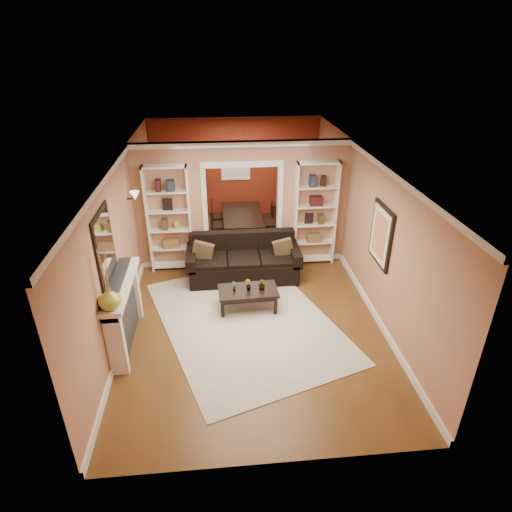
{
  "coord_description": "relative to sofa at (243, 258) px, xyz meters",
  "views": [
    {
      "loc": [
        -0.54,
        -7.38,
        4.58
      ],
      "look_at": [
        0.1,
        -0.8,
        1.15
      ],
      "focal_mm": 30.0,
      "sensor_mm": 36.0,
      "label": 1
    }
  ],
  "objects": [
    {
      "name": "chandelier",
      "position": [
        0.05,
        2.25,
        1.57
      ],
      "size": [
        0.5,
        0.5,
        0.3
      ],
      "primitive_type": "cube",
      "color": "#322216",
      "rests_on": "ceiling"
    },
    {
      "name": "wall_back",
      "position": [
        0.05,
        3.55,
        0.9
      ],
      "size": [
        8.0,
        0.0,
        8.0
      ],
      "primitive_type": "plane",
      "rotation": [
        1.57,
        0.0,
        0.0
      ],
      "color": "tan",
      "rests_on": "ground"
    },
    {
      "name": "dining_window",
      "position": [
        0.05,
        3.48,
        1.1
      ],
      "size": [
        0.78,
        0.03,
        0.98
      ],
      "primitive_type": "cube",
      "color": "#8CA5CC",
      "rests_on": "wall_back"
    },
    {
      "name": "plant_center",
      "position": [
        0.0,
        -1.16,
        0.06
      ],
      "size": [
        0.15,
        0.14,
        0.21
      ],
      "primitive_type": "imported",
      "rotation": [
        0.0,
        0.0,
        2.41
      ],
      "color": "#336626",
      "rests_on": "coffee_table"
    },
    {
      "name": "framed_art",
      "position": [
        2.26,
        -1.45,
        1.1
      ],
      "size": [
        0.04,
        0.85,
        1.05
      ],
      "primitive_type": "cube",
      "color": "black",
      "rests_on": "wall_right"
    },
    {
      "name": "fireplace",
      "position": [
        -2.04,
        -1.95,
        0.13
      ],
      "size": [
        0.32,
        1.7,
        1.16
      ],
      "primitive_type": "cube",
      "color": "white",
      "rests_on": "floor"
    },
    {
      "name": "wall_sconce",
      "position": [
        -2.1,
        0.1,
        1.38
      ],
      "size": [
        0.18,
        0.18,
        0.22
      ],
      "primitive_type": "cube",
      "color": "#FFE0A5",
      "rests_on": "wall_left"
    },
    {
      "name": "wall_front",
      "position": [
        0.05,
        -4.45,
        0.9
      ],
      "size": [
        8.0,
        0.0,
        8.0
      ],
      "primitive_type": "plane",
      "rotation": [
        -1.57,
        0.0,
        0.0
      ],
      "color": "tan",
      "rests_on": "ground"
    },
    {
      "name": "dining_chair_se",
      "position": [
        0.71,
        2.38,
        -0.06
      ],
      "size": [
        0.51,
        0.51,
        0.78
      ],
      "primitive_type": "cube",
      "rotation": [
        0.0,
        0.0,
        -1.99
      ],
      "color": "black",
      "rests_on": "floor"
    },
    {
      "name": "wall_left",
      "position": [
        -2.2,
        -0.45,
        0.9
      ],
      "size": [
        0.0,
        8.0,
        8.0
      ],
      "primitive_type": "plane",
      "rotation": [
        1.57,
        0.0,
        1.57
      ],
      "color": "tan",
      "rests_on": "ground"
    },
    {
      "name": "bookshelf_right",
      "position": [
        1.6,
        0.58,
        0.7
      ],
      "size": [
        0.9,
        0.3,
        2.3
      ],
      "primitive_type": "cube",
      "color": "white",
      "rests_on": "floor"
    },
    {
      "name": "dining_chair_ne",
      "position": [
        0.71,
        1.78,
        0.0
      ],
      "size": [
        0.54,
        0.54,
        0.92
      ],
      "primitive_type": "cube",
      "rotation": [
        0.0,
        0.0,
        -1.8
      ],
      "color": "black",
      "rests_on": "floor"
    },
    {
      "name": "coffee_table",
      "position": [
        0.0,
        -1.16,
        -0.25
      ],
      "size": [
        1.11,
        0.64,
        0.41
      ],
      "primitive_type": "cube",
      "rotation": [
        0.0,
        0.0,
        0.05
      ],
      "color": "black",
      "rests_on": "floor"
    },
    {
      "name": "pillow_right",
      "position": [
        0.82,
        -0.02,
        0.19
      ],
      "size": [
        0.4,
        0.13,
        0.39
      ],
      "primitive_type": "cube",
      "rotation": [
        0.0,
        0.0,
        0.06
      ],
      "color": "brown",
      "rests_on": "sofa"
    },
    {
      "name": "red_back_panel",
      "position": [
        0.05,
        3.52,
        0.87
      ],
      "size": [
        4.44,
        0.04,
        2.64
      ],
      "primitive_type": "cube",
      "color": "maroon",
      "rests_on": "floor"
    },
    {
      "name": "area_rug",
      "position": [
        -0.07,
        -1.54,
        -0.45
      ],
      "size": [
        3.87,
        4.56,
        0.01
      ],
      "primitive_type": "cube",
      "rotation": [
        0.0,
        0.0,
        0.33
      ],
      "color": "beige",
      "rests_on": "floor"
    },
    {
      "name": "partition_wall",
      "position": [
        0.05,
        0.75,
        0.9
      ],
      "size": [
        4.5,
        0.15,
        2.7
      ],
      "primitive_type": "cube",
      "color": "tan",
      "rests_on": "floor"
    },
    {
      "name": "floor",
      "position": [
        0.05,
        -0.45,
        -0.45
      ],
      "size": [
        8.0,
        8.0,
        0.0
      ],
      "primitive_type": "plane",
      "color": "brown",
      "rests_on": "ground"
    },
    {
      "name": "bookshelf_left",
      "position": [
        -1.5,
        0.58,
        0.7
      ],
      "size": [
        0.9,
        0.3,
        2.3
      ],
      "primitive_type": "cube",
      "color": "white",
      "rests_on": "floor"
    },
    {
      "name": "sofa",
      "position": [
        0.0,
        0.0,
        0.0
      ],
      "size": [
        2.33,
        1.0,
        0.91
      ],
      "primitive_type": "cube",
      "color": "black",
      "rests_on": "floor"
    },
    {
      "name": "plant_right",
      "position": [
        0.26,
        -1.16,
        0.07
      ],
      "size": [
        0.17,
        0.17,
        0.22
      ],
      "primitive_type": "imported",
      "rotation": [
        0.0,
        0.0,
        4.04
      ],
      "color": "#336626",
      "rests_on": "coffee_table"
    },
    {
      "name": "pillow_left",
      "position": [
        -0.82,
        -0.02,
        0.2
      ],
      "size": [
        0.43,
        0.2,
        0.41
      ],
      "primitive_type": "cube",
      "rotation": [
        0.0,
        0.0,
        -0.21
      ],
      "color": "brown",
      "rests_on": "sofa"
    },
    {
      "name": "wall_right",
      "position": [
        2.3,
        -0.45,
        0.9
      ],
      "size": [
        0.0,
        8.0,
        8.0
      ],
      "primitive_type": "plane",
      "rotation": [
        1.57,
        0.0,
        -1.57
      ],
      "color": "tan",
      "rests_on": "ground"
    },
    {
      "name": "mirror",
      "position": [
        -2.18,
        -1.95,
        1.35
      ],
      "size": [
        0.03,
        0.95,
        1.1
      ],
      "primitive_type": "cube",
      "color": "silver",
      "rests_on": "wall_left"
    },
    {
      "name": "vase",
      "position": [
        -2.04,
        -2.65,
        0.87
      ],
      "size": [
        0.37,
        0.37,
        0.34
      ],
      "primitive_type": "imported",
      "rotation": [
        0.0,
        0.0,
        -0.15
      ],
      "color": "#9DAC37",
      "rests_on": "fireplace"
    },
    {
      "name": "dining_chair_nw",
      "position": [
        -0.39,
        1.78,
        -0.0
      ],
      "size": [
        0.45,
        0.45,
        0.91
      ],
      "primitive_type": "cube",
      "rotation": [
        0.0,
        0.0,
        1.56
      ],
      "color": "black",
      "rests_on": "floor"
    },
    {
      "name": "plant_left",
      "position": [
        -0.25,
        -1.16,
        0.05
      ],
      "size": [
        0.12,
        0.12,
        0.19
      ],
      "primitive_type": "imported",
      "rotation": [
        0.0,
        0.0,
        0.87
      ],
      "color": "#336626",
      "rests_on": "coffee_table"
    },
    {
      "name": "dining_chair_sw",
      "position": [
        -0.39,
        2.38,
        -0.02
      ],
      "size": [
        0.48,
        0.48,
        0.87
      ],
      "primitive_type": "cube",
      "rotation": [
        0.0,
        0.0,
        1.44
      ],
      "color": "black",
      "rests_on": "floor"
    },
    {
      "name": "ceiling",
      "position": [
        0.05,
        -0.45,
        2.25
      ],
      "size": [
        8.0,
        8.0,
        0.0
      ],
      "primitive_type": "plane",
      "rotation": [
        3.14,
        0.0,
        0.0
      ],
      "color": "white",
      "rests_on": "ground"
    },
    {
      "name": "dining_table",
      "position": [
        0.16,
        2.08,
        -0.15
      ],
      "size": [
        1.75,
        0.98,
        0.62
      ],
      "primitive_type": "imported",
      "rotation": [
        0.0,
        0.0,
        1.57
      ],
      "color": "black",
      "rests_on": "floor"
    }
  ]
}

